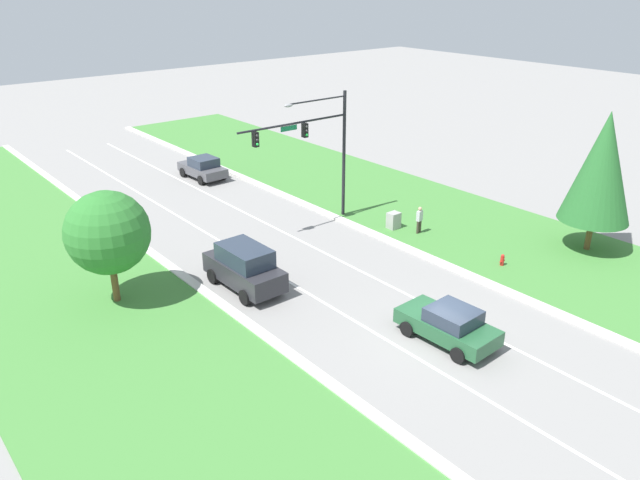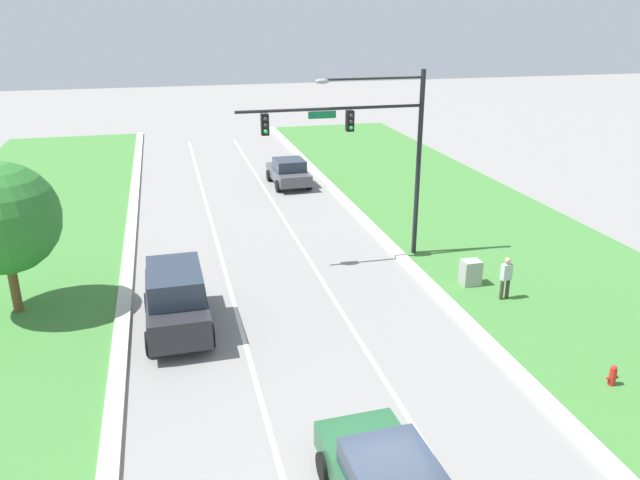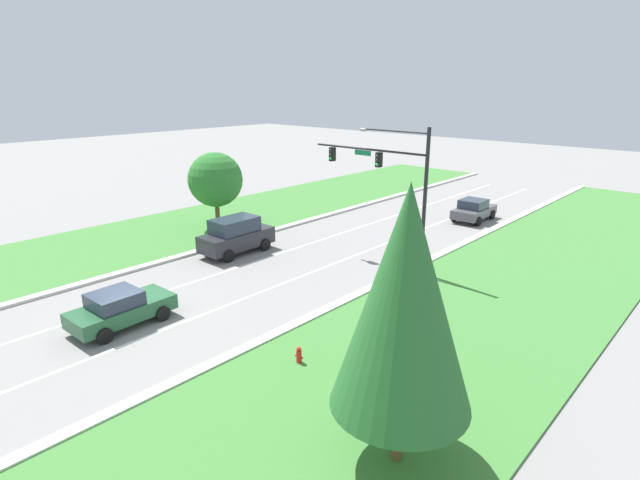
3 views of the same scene
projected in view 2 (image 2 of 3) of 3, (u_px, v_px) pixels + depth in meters
curb_strip_right at (604, 459)px, 14.66m from camera, size 0.50×90.00×0.15m
traffic_signal_mast at (370, 138)px, 24.78m from camera, size 7.57×0.41×7.81m
charcoal_suv at (176, 299)px, 20.35m from camera, size 2.16×4.63×2.21m
graphite_sedan at (289, 172)px, 37.37m from camera, size 2.20×4.21×1.64m
utility_cabinet at (470, 273)px, 23.80m from camera, size 0.70×0.60×1.05m
pedestrian at (506, 277)px, 22.47m from camera, size 0.41×0.28×1.69m
fire_hydrant at (612, 377)px, 17.45m from camera, size 0.34×0.20×0.70m
oak_near_left_tree at (2, 219)px, 20.67m from camera, size 3.79×3.79×5.39m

